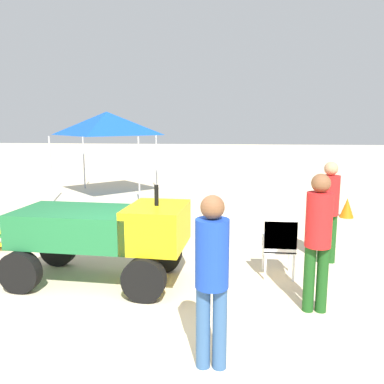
% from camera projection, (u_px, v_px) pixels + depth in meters
% --- Properties ---
extents(ground, '(80.00, 80.00, 0.00)m').
position_uv_depth(ground, '(127.00, 321.00, 4.83)').
color(ground, beige).
extents(utility_cart, '(2.62, 1.42, 1.50)m').
position_uv_depth(utility_cart, '(104.00, 231.00, 5.87)').
color(utility_cart, '#1E6B38').
rests_on(utility_cart, ground).
extents(stacked_plastic_chairs, '(0.48, 0.48, 1.02)m').
position_uv_depth(stacked_plastic_chairs, '(279.00, 240.00, 6.05)').
color(stacked_plastic_chairs, white).
rests_on(stacked_plastic_chairs, ground).
extents(lifeguard_near_left, '(0.32, 0.32, 1.72)m').
position_uv_depth(lifeguard_near_left, '(212.00, 271.00, 3.74)').
color(lifeguard_near_left, '#33598C').
rests_on(lifeguard_near_left, ground).
extents(lifeguard_near_center, '(0.32, 0.32, 1.73)m').
position_uv_depth(lifeguard_near_center, '(329.00, 205.00, 6.68)').
color(lifeguard_near_center, '#194C19').
rests_on(lifeguard_near_center, ground).
extents(lifeguard_near_right, '(0.32, 0.32, 1.77)m').
position_uv_depth(lifeguard_near_right, '(318.00, 234.00, 4.90)').
color(lifeguard_near_right, '#194C19').
rests_on(lifeguard_near_right, ground).
extents(popup_canopy, '(2.71, 2.71, 2.71)m').
position_uv_depth(popup_canopy, '(107.00, 123.00, 12.71)').
color(popup_canopy, '#B2B2B7').
rests_on(popup_canopy, ground).
extents(traffic_cone_near, '(0.35, 0.35, 0.50)m').
position_uv_depth(traffic_cone_near, '(347.00, 208.00, 10.03)').
color(traffic_cone_near, orange).
rests_on(traffic_cone_near, ground).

